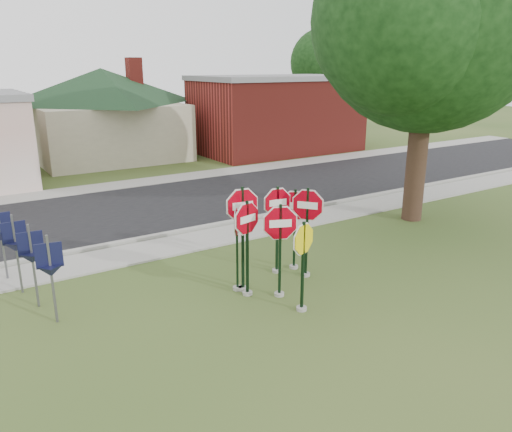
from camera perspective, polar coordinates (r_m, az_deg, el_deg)
ground at (r=11.70m, az=6.11°, el=-10.52°), size 120.00×120.00×0.00m
sidewalk_near at (r=15.97m, az=-6.28°, el=-2.74°), size 60.00×1.60×0.06m
road at (r=19.93m, az=-12.10°, el=0.94°), size 60.00×7.00×0.04m
sidewalk_far at (r=23.89m, az=-15.81°, el=3.32°), size 60.00×1.60×0.06m
curb at (r=16.81m, az=-7.82°, el=-1.64°), size 60.00×0.20×0.14m
stop_sign_center at (r=11.69m, az=2.77°, el=-2.48°), size 1.07×0.45×2.42m
stop_sign_yellow at (r=11.09m, az=5.40°, el=-4.62°), size 0.95×0.31×2.21m
stop_sign_left at (r=11.72m, az=-1.02°, el=-2.22°), size 1.04×0.29×2.48m
stop_sign_right at (r=12.86m, az=5.88°, el=-0.39°), size 0.72×0.90×2.52m
stop_sign_back_right at (r=13.06m, az=2.45°, el=-0.22°), size 1.05×0.24×2.48m
stop_sign_back_left at (r=11.90m, az=-1.55°, el=-0.84°), size 1.12×0.24×2.75m
stop_sign_far_right at (r=13.36m, az=4.47°, el=-0.26°), size 0.80×0.80×2.35m
stop_sign_far_left at (r=12.03m, az=-2.19°, el=-2.29°), size 0.64×0.83×2.33m
route_sign_row at (r=13.25m, az=-25.77°, el=-3.08°), size 1.43×4.63×2.00m
building_house at (r=31.29m, az=-17.11°, el=13.01°), size 11.60×11.60×6.20m
building_brick at (r=32.54m, az=2.40°, el=11.64°), size 10.20×6.20×4.75m
oak_tree at (r=18.29m, az=19.31°, el=20.95°), size 11.26×10.66×10.78m
bg_tree_right at (r=44.46m, az=7.71°, el=17.00°), size 5.60×5.60×8.40m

